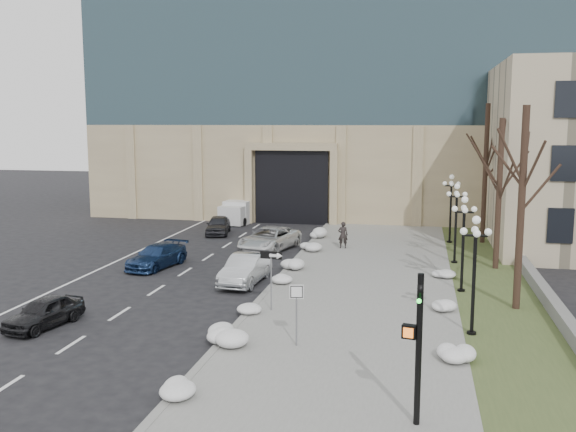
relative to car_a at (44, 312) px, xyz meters
name	(u,v)px	position (x,y,z in m)	size (l,w,h in m)	color
ground	(221,380)	(8.68, -3.74, -0.62)	(160.00, 160.00, 0.00)	black
sidewalk	(365,280)	(12.18, 10.26, -0.56)	(9.00, 40.00, 0.12)	gray
curb	(281,275)	(7.68, 10.26, -0.55)	(0.30, 40.00, 0.14)	gray
grass_strip	(494,286)	(18.68, 10.26, -0.57)	(4.00, 40.00, 0.10)	#3C4A25
stone_wall	(529,273)	(20.68, 12.26, -0.27)	(0.50, 30.00, 0.70)	slate
office_tower	(336,13)	(6.68, 39.85, 17.87)	(40.00, 24.70, 36.00)	tan
car_a	(44,312)	(0.00, 0.00, 0.00)	(1.46, 3.64, 1.24)	black
car_b	(245,269)	(6.16, 8.47, 0.13)	(1.58, 4.53, 1.49)	#B0B5B9
car_c	(157,256)	(0.21, 11.01, 0.04)	(1.84, 4.51, 1.31)	navy
car_d	(269,239)	(5.40, 17.15, 0.13)	(2.50, 5.41, 1.50)	silver
car_e	(218,225)	(0.29, 22.27, 0.06)	(1.61, 4.01, 1.37)	#2E2E33
pedestrian	(343,235)	(10.07, 18.22, 0.37)	(0.64, 0.42, 1.74)	black
box_truck	(242,211)	(0.37, 28.45, 0.28)	(2.44, 5.98, 1.86)	silver
one_way_sign	(275,263)	(8.79, 3.72, 1.64)	(1.02, 0.29, 2.74)	slate
keep_sign	(297,302)	(10.55, -0.44, 1.16)	(0.52, 0.14, 2.42)	slate
traffic_signal	(417,353)	(14.88, -5.85, 1.53)	(0.74, 0.99, 4.33)	black
snow_clump_a	(180,396)	(8.07, -5.80, -0.32)	(1.10, 1.60, 0.36)	silver
snow_clump_b	(221,343)	(7.87, -1.18, -0.32)	(1.10, 1.60, 0.36)	silver
snow_clump_c	(253,310)	(7.97, 3.04, -0.32)	(1.10, 1.60, 0.36)	silver
snow_clump_d	(277,280)	(7.87, 8.33, -0.32)	(1.10, 1.60, 0.36)	silver
snow_clump_e	(296,266)	(8.18, 11.76, -0.32)	(1.10, 1.60, 0.36)	silver
snow_clump_f	(309,248)	(8.05, 16.91, -0.32)	(1.10, 1.60, 0.36)	silver
snow_clump_g	(317,236)	(7.91, 21.32, -0.32)	(1.10, 1.60, 0.36)	silver
snow_clump_h	(458,356)	(16.30, -0.82, -0.32)	(1.10, 1.60, 0.36)	silver
snow_clump_i	(447,310)	(16.13, 4.72, -0.32)	(1.10, 1.60, 0.36)	silver
snow_clump_j	(444,272)	(16.26, 11.80, -0.32)	(1.10, 1.60, 0.36)	silver
snow_clump_k	(228,334)	(7.86, -0.16, -0.32)	(1.10, 1.60, 0.36)	silver
lamppost_a	(475,259)	(16.98, 2.26, 2.45)	(1.18, 1.18, 4.76)	black
lamppost_b	(464,231)	(16.98, 8.76, 2.45)	(1.18, 1.18, 4.76)	black
lamppost_c	(456,213)	(16.98, 15.26, 2.45)	(1.18, 1.18, 4.76)	black
lamppost_d	(451,199)	(16.98, 21.76, 2.45)	(1.18, 1.18, 4.76)	black
tree_near	(523,180)	(19.18, 6.26, 5.21)	(3.20, 3.20, 9.00)	black
tree_mid	(500,173)	(19.18, 14.26, 4.88)	(3.20, 3.20, 8.50)	black
tree_far	(486,154)	(19.18, 22.26, 5.53)	(3.20, 3.20, 9.50)	black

